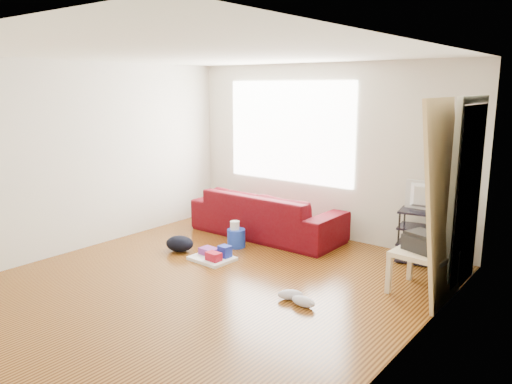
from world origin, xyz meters
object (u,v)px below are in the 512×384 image
Objects in this scene: side_table at (424,258)px; sofa at (267,235)px; bucket at (236,247)px; tv_stand at (426,237)px; backpack at (180,251)px; cleaning_tray at (214,256)px.

sofa is at bearing 165.56° from side_table.
sofa is 0.69m from bucket.
tv_stand is at bearing 22.94° from bucket.
backpack is at bearing -160.52° from tv_stand.
tv_stand is at bearing 107.90° from side_table.
tv_stand is at bearing 35.74° from cleaning_tray.
side_table reaches higher than cleaning_tray.
tv_stand reaches higher than side_table.
cleaning_tray is at bearing -154.49° from tv_stand.
sofa is 1.29m from cleaning_tray.
backpack is (-0.60, -0.02, -0.06)m from cleaning_tray.
cleaning_tray is at bearing -165.78° from side_table.
sofa is 2.67m from side_table.
bucket is at bearing 101.31° from cleaning_tray.
bucket is 0.46× the size of cleaning_tray.
bucket is (-2.57, -0.03, -0.39)m from side_table.
backpack is at bearing -128.28° from bucket.
side_table is at bearing 14.22° from cleaning_tray.
tv_stand is 2.67m from cleaning_tray.
tv_stand is 2.88× the size of bucket.
sofa reaches higher than cleaning_tray.
tv_stand is 1.89× the size of backpack.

